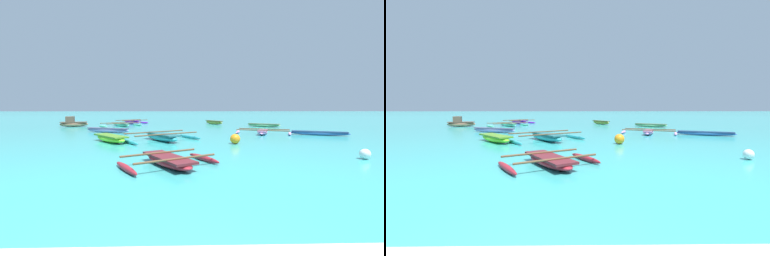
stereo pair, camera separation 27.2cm
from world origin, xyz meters
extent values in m
ellipsoid|color=teal|center=(-1.18, 12.69, 0.22)|extent=(2.53, 3.23, 0.44)
cube|color=#256268|center=(-1.18, 12.69, 0.40)|extent=(2.36, 2.99, 0.08)
cylinder|color=brown|center=(-0.76, 12.07, 0.46)|extent=(3.35, 2.28, 0.07)
cylinder|color=brown|center=(-1.61, 13.32, 0.46)|extent=(3.35, 2.28, 0.07)
ellipsoid|color=teal|center=(0.47, 13.81, 0.10)|extent=(1.49, 2.08, 0.20)
ellipsoid|color=teal|center=(-2.84, 11.58, 0.10)|extent=(1.49, 2.08, 0.20)
ellipsoid|color=#81BA7C|center=(8.11, 23.11, 0.16)|extent=(3.17, 2.30, 0.33)
cube|color=#547351|center=(8.11, 23.11, 0.29)|extent=(2.93, 2.14, 0.08)
ellipsoid|color=#807DB7|center=(-5.77, 17.62, 0.18)|extent=(3.77, 1.77, 0.36)
cube|color=#535171|center=(-5.77, 17.62, 0.32)|extent=(3.47, 1.65, 0.08)
ellipsoid|color=#EA97DE|center=(5.89, 16.18, 0.15)|extent=(1.54, 2.65, 0.30)
cube|color=gray|center=(5.89, 16.18, 0.26)|extent=(1.44, 2.45, 0.08)
cylinder|color=brown|center=(6.11, 16.72, 0.32)|extent=(3.43, 1.41, 0.07)
cylinder|color=brown|center=(5.67, 15.63, 0.32)|extent=(3.43, 1.41, 0.07)
ellipsoid|color=#EA97DE|center=(4.19, 16.85, 0.10)|extent=(0.73, 1.44, 0.20)
ellipsoid|color=#EA97DE|center=(7.59, 15.50, 0.10)|extent=(0.73, 1.44, 0.20)
ellipsoid|color=#7FE02C|center=(-4.00, 12.20, 0.20)|extent=(2.63, 2.89, 0.39)
cube|color=#528825|center=(-4.00, 12.20, 0.35)|extent=(2.45, 2.68, 0.08)
ellipsoid|color=maroon|center=(-0.38, 6.25, 0.16)|extent=(2.14, 2.85, 0.32)
cube|color=maroon|center=(-0.38, 6.25, 0.28)|extent=(2.00, 2.64, 0.08)
cylinder|color=brown|center=(-0.05, 5.70, 0.34)|extent=(2.52, 1.53, 0.07)
cylinder|color=brown|center=(-0.70, 6.79, 0.34)|extent=(2.52, 1.53, 0.07)
ellipsoid|color=maroon|center=(0.87, 6.98, 0.10)|extent=(1.13, 1.72, 0.20)
ellipsoid|color=maroon|center=(-1.62, 5.51, 0.10)|extent=(1.13, 1.72, 0.20)
ellipsoid|color=olive|center=(3.54, 27.06, 0.21)|extent=(1.93, 2.65, 0.42)
cube|color=brown|center=(3.54, 27.06, 0.38)|extent=(1.79, 2.44, 0.08)
ellipsoid|color=#5ED2A6|center=(-6.34, 24.07, 0.17)|extent=(2.58, 3.00, 0.33)
cube|color=#408068|center=(-6.34, 24.07, 0.29)|extent=(2.38, 2.77, 0.08)
cylinder|color=brown|center=(-5.84, 23.46, 0.35)|extent=(2.92, 2.41, 0.07)
cylinder|color=brown|center=(-6.84, 24.68, 0.35)|extent=(2.92, 2.41, 0.07)
ellipsoid|color=#5ED2A6|center=(-4.90, 25.25, 0.10)|extent=(1.42, 1.67, 0.20)
ellipsoid|color=#5ED2A6|center=(-7.78, 22.89, 0.10)|extent=(1.42, 1.67, 0.20)
ellipsoid|color=purple|center=(-5.97, 27.74, 0.22)|extent=(2.56, 2.54, 0.43)
cube|color=#552183|center=(-5.97, 27.74, 0.39)|extent=(2.37, 2.35, 0.08)
cylinder|color=brown|center=(-5.50, 27.27, 0.45)|extent=(2.46, 2.49, 0.07)
cylinder|color=brown|center=(-6.45, 28.21, 0.45)|extent=(2.46, 2.49, 0.07)
ellipsoid|color=purple|center=(-4.77, 28.96, 0.10)|extent=(1.37, 1.35, 0.20)
ellipsoid|color=purple|center=(-7.18, 26.52, 0.10)|extent=(1.37, 1.35, 0.20)
ellipsoid|color=#976A4D|center=(-10.95, 23.72, 0.25)|extent=(2.78, 1.36, 0.49)
cube|color=brown|center=(-10.95, 23.72, 0.45)|extent=(2.57, 1.28, 0.08)
cube|color=brown|center=(-11.27, 23.65, 0.77)|extent=(0.88, 0.82, 0.54)
ellipsoid|color=#2E5BA2|center=(9.58, 15.30, 0.15)|extent=(3.74, 1.96, 0.29)
cube|color=navy|center=(9.58, 15.30, 0.25)|extent=(3.45, 1.83, 0.08)
sphere|color=white|center=(7.00, 7.11, 0.19)|extent=(0.39, 0.39, 0.39)
sphere|color=orange|center=(2.88, 11.26, 0.27)|extent=(0.54, 0.54, 0.54)
camera|label=1|loc=(0.19, -2.28, 1.96)|focal=24.00mm
camera|label=2|loc=(0.46, -2.28, 1.96)|focal=24.00mm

